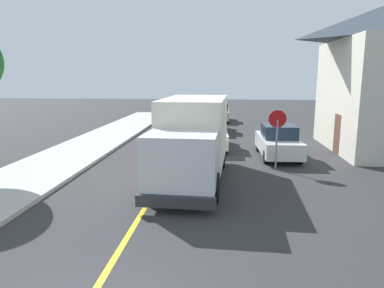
{
  "coord_description": "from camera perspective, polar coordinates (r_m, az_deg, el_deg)",
  "views": [
    {
      "loc": [
        2.4,
        -4.85,
        4.04
      ],
      "look_at": [
        1.17,
        8.98,
        1.4
      ],
      "focal_mm": 33.1,
      "sensor_mm": 36.0,
      "label": 1
    }
  ],
  "objects": [
    {
      "name": "centre_line_yellow",
      "position": [
        15.58,
        -3.98,
        -4.28
      ],
      "size": [
        0.16,
        56.0,
        0.01
      ],
      "primitive_type": "cube",
      "color": "gold",
      "rests_on": "ground"
    },
    {
      "name": "box_truck",
      "position": [
        13.9,
        0.13,
        1.35
      ],
      "size": [
        2.73,
        7.28,
        3.2
      ],
      "color": "#F2EDCC",
      "rests_on": "ground"
    },
    {
      "name": "parked_car_near",
      "position": [
        20.32,
        3.12,
        1.56
      ],
      "size": [
        1.94,
        4.46,
        1.67
      ],
      "color": "silver",
      "rests_on": "ground"
    },
    {
      "name": "parked_car_mid",
      "position": [
        26.48,
        3.42,
        3.71
      ],
      "size": [
        1.96,
        4.46,
        1.67
      ],
      "color": "maroon",
      "rests_on": "ground"
    },
    {
      "name": "parked_car_far",
      "position": [
        32.74,
        4.4,
        5.05
      ],
      "size": [
        1.84,
        4.42,
        1.67
      ],
      "color": "#B7B7BC",
      "rests_on": "ground"
    },
    {
      "name": "parked_van_across",
      "position": [
        18.48,
        13.7,
        0.34
      ],
      "size": [
        1.94,
        4.46,
        1.67
      ],
      "color": "silver",
      "rests_on": "ground"
    },
    {
      "name": "stop_sign",
      "position": [
        15.86,
        13.56,
        2.55
      ],
      "size": [
        0.8,
        0.1,
        2.65
      ],
      "color": "gray",
      "rests_on": "ground"
    }
  ]
}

